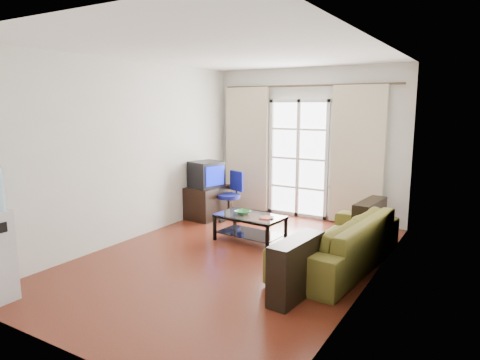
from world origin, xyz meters
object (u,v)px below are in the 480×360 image
at_px(sofa, 339,241).
at_px(crt_tv, 206,174).
at_px(coffee_table, 250,225).
at_px(tv_stand, 208,202).
at_px(task_chair, 230,205).

relative_size(sofa, crt_tv, 3.77).
relative_size(sofa, coffee_table, 2.20).
height_order(sofa, tv_stand, sofa).
relative_size(sofa, tv_stand, 2.91).
xyz_separation_m(coffee_table, task_chair, (-0.95, 0.94, -0.01)).
bearing_deg(task_chair, tv_stand, -145.95).
bearing_deg(sofa, crt_tv, -105.03).
height_order(coffee_table, tv_stand, tv_stand).
bearing_deg(coffee_table, crt_tv, 150.48).
distance_m(coffee_table, crt_tv, 1.65).
bearing_deg(task_chair, crt_tv, -137.31).
bearing_deg(crt_tv, coffee_table, -14.21).
bearing_deg(crt_tv, task_chair, 38.97).
relative_size(coffee_table, tv_stand, 1.33).
xyz_separation_m(sofa, crt_tv, (-2.82, 1.03, 0.49)).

